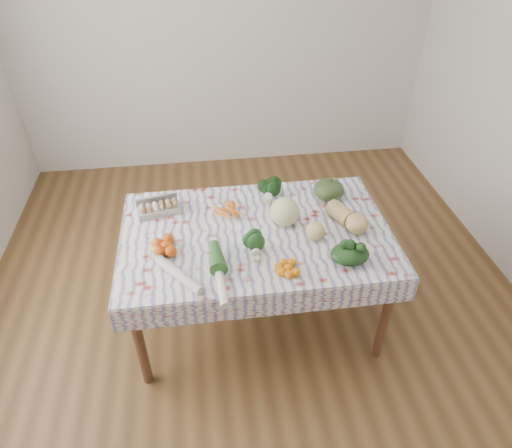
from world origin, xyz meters
name	(u,v)px	position (x,y,z in m)	size (l,w,h in m)	color
ground	(256,314)	(0.00, 0.00, 0.00)	(4.50, 4.50, 0.00)	brown
wall_back	(223,26)	(0.00, 2.25, 1.40)	(4.00, 0.04, 2.80)	silver
dining_table	(256,242)	(0.00, 0.00, 0.68)	(1.60, 1.00, 0.75)	brown
tablecloth	(256,232)	(0.00, 0.00, 0.76)	(1.66, 1.06, 0.01)	white
egg_carton	(159,209)	(-0.59, 0.27, 0.80)	(0.27, 0.11, 0.07)	#9A9A96
carrot_bunch	(231,213)	(-0.14, 0.19, 0.78)	(0.20, 0.18, 0.04)	orange
kale_bunch	(270,189)	(0.14, 0.36, 0.83)	(0.15, 0.13, 0.13)	#123410
kabocha_squash	(329,190)	(0.54, 0.30, 0.83)	(0.21, 0.21, 0.13)	#364D26
cabbage	(285,212)	(0.19, 0.06, 0.85)	(0.18, 0.18, 0.18)	#CAE195
butternut_squash	(348,216)	(0.58, -0.01, 0.83)	(0.14, 0.30, 0.14)	tan
orange_cluster	(166,246)	(-0.54, -0.11, 0.80)	(0.23, 0.23, 0.08)	#D24E11
broccoli	(254,246)	(-0.04, -0.19, 0.81)	(0.13, 0.13, 0.10)	#204E1E
mandarin_cluster	(288,268)	(0.13, -0.37, 0.79)	(0.17, 0.17, 0.05)	orange
grapefruit	(315,231)	(0.34, -0.12, 0.82)	(0.11, 0.11, 0.11)	#D6C66D
spinach_bag	(350,254)	(0.49, -0.34, 0.81)	(0.22, 0.18, 0.10)	black
daikon	(179,275)	(-0.47, -0.35, 0.79)	(0.05, 0.05, 0.38)	beige
leek	(219,275)	(-0.25, -0.38, 0.79)	(0.05, 0.05, 0.46)	silver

